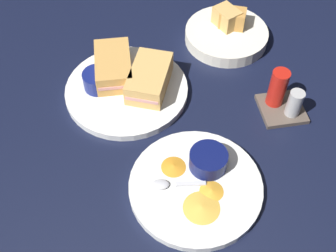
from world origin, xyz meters
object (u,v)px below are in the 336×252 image
Objects in this scene: ramekin_light_gravy at (208,160)px; condiment_caddy at (283,98)px; sandwich_half_far at (113,66)px; spoon_by_dark_ramekin at (123,85)px; spoon_by_gravy_ramekin at (168,184)px; plate_chips_companion at (196,187)px; sandwich_half_near at (149,78)px; plate_sandwich_main at (127,90)px; ramekin_dark_sauce at (98,80)px; bread_basket_rear at (227,33)px.

condiment_caddy is (-12.26, 18.49, -0.04)cm from ramekin_light_gravy.
condiment_caddy reaches higher than sandwich_half_far.
spoon_by_gravy_ramekin is (25.94, 5.30, 0.00)cm from spoon_by_dark_ramekin.
sandwich_half_far is 32.98cm from plate_chips_companion.
sandwich_half_near is at bearing -110.35° from condiment_caddy.
ramekin_dark_sauce is at bearing -103.38° from plate_sandwich_main.
plate_chips_companion is at bearing -53.53° from condiment_caddy.
plate_sandwich_main is 25.86cm from spoon_by_gravy_ramekin.
plate_sandwich_main is at bearing 25.62° from sandwich_half_far.
spoon_by_gravy_ramekin reaches higher than plate_sandwich_main.
plate_sandwich_main is 1.77× the size of sandwich_half_near.
sandwich_half_far reaches higher than plate_sandwich_main.
bread_basket_rear is at bearing 111.14° from ramekin_dark_sauce.
ramekin_light_gravy is at bearing 19.45° from sandwich_half_near.
bread_basket_rear is at bearing 123.95° from sandwich_half_near.
sandwich_half_far is 1.42× the size of condiment_caddy.
plate_chips_companion is 5.45cm from ramekin_light_gravy.
spoon_by_gravy_ramekin is 30.70cm from condiment_caddy.
ramekin_dark_sauce is at bearing -48.91° from sandwich_half_far.
bread_basket_rear is at bearing 151.60° from spoon_by_gravy_ramekin.
condiment_caddy is (11.50, 37.07, -0.24)cm from ramekin_dark_sauce.
ramekin_light_gravy is (23.76, 18.58, -0.20)cm from ramekin_dark_sauce.
condiment_caddy reaches higher than spoon_by_dark_ramekin.
ramekin_light_gravy is (22.39, 12.79, 2.65)cm from plate_sandwich_main.
sandwich_half_near is 26.28cm from plate_chips_companion.
sandwich_half_far is 29.42cm from bread_basket_rear.
plate_chips_companion is at bearing 21.30° from spoon_by_dark_ramekin.
ramekin_light_gravy is at bearing 30.33° from spoon_by_dark_ramekin.
plate_sandwich_main is 3.73× the size of ramekin_light_gravy.
ramekin_dark_sauce reaches higher than plate_chips_companion.
ramekin_dark_sauce is 38.82cm from condiment_caddy.
ramekin_dark_sauce is 0.90× the size of ramekin_light_gravy.
plate_chips_companion is at bearing 82.78° from spoon_by_gravy_ramekin.
sandwich_half_far is at bearing 131.09° from ramekin_dark_sauce.
plate_sandwich_main is 1.96× the size of sandwich_half_far.
spoon_by_gravy_ramekin is (26.78, 10.48, -1.68)cm from ramekin_dark_sauce.
spoon_by_gravy_ramekin is (25.02, -0.34, -2.04)cm from sandwich_half_near.
bread_basket_rear is (-9.04, 27.94, -1.91)cm from sandwich_half_far.
sandwich_half_near is 25.10cm from spoon_by_gravy_ramekin.
sandwich_half_far is 1.91× the size of ramekin_light_gravy.
spoon_by_dark_ramekin and spoon_by_gravy_ramekin have the same top height.
sandwich_half_far reaches higher than ramekin_dark_sauce.
ramekin_dark_sauce is 31.65cm from plate_chips_companion.
ramekin_light_gravy is 0.71× the size of spoon_by_gravy_ramekin.
plate_chips_companion is 1.23× the size of bread_basket_rear.
sandwich_half_near is 2.10× the size of ramekin_light_gravy.
sandwich_half_near is at bearing 179.23° from spoon_by_gravy_ramekin.
spoon_by_gravy_ramekin is (29.94, 6.86, -2.04)cm from sandwich_half_far.
sandwich_half_near is 1.57× the size of condiment_caddy.
ramekin_light_gravy is (-3.66, 3.05, 2.65)cm from plate_chips_companion.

